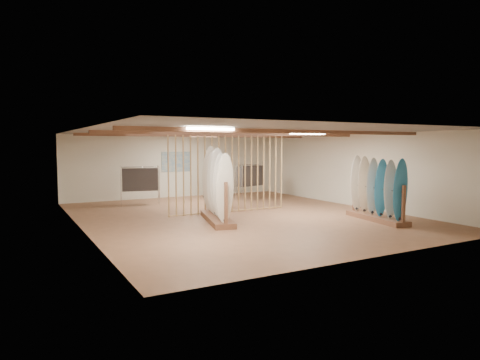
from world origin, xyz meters
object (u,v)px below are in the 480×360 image
clothing_rack_a (140,179)px  clothing_rack_b (250,176)px  rack_left (217,197)px  rack_right (377,198)px  shopper_a (216,179)px  shopper_b (212,176)px

clothing_rack_a → clothing_rack_b: 4.82m
rack_left → rack_right: rack_left is taller
rack_right → shopper_a: (-2.97, 5.36, 0.34)m
clothing_rack_a → clothing_rack_b: bearing=8.4°
shopper_a → rack_right: bearing=117.3°
clothing_rack_a → shopper_a: bearing=-19.7°
clothing_rack_b → shopper_b: size_ratio=0.78×
rack_right → clothing_rack_b: bearing=105.3°
rack_left → shopper_a: rack_left is taller
rack_right → shopper_b: bearing=114.4°
rack_left → shopper_a: bearing=79.5°
clothing_rack_a → shopper_b: (3.44, 0.71, -0.02)m
rack_left → clothing_rack_b: rack_left is taller
rack_right → clothing_rack_a: (-5.53, 6.94, 0.32)m
clothing_rack_b → rack_left: bearing=-148.4°
clothing_rack_b → shopper_a: (-2.25, -1.28, 0.02)m
shopper_b → clothing_rack_b: bearing=-14.2°
rack_left → shopper_b: 5.92m
rack_right → shopper_a: size_ratio=1.24×
rack_right → clothing_rack_a: 8.88m
rack_left → clothing_rack_a: size_ratio=1.82×
shopper_a → shopper_b: bearing=-112.6°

